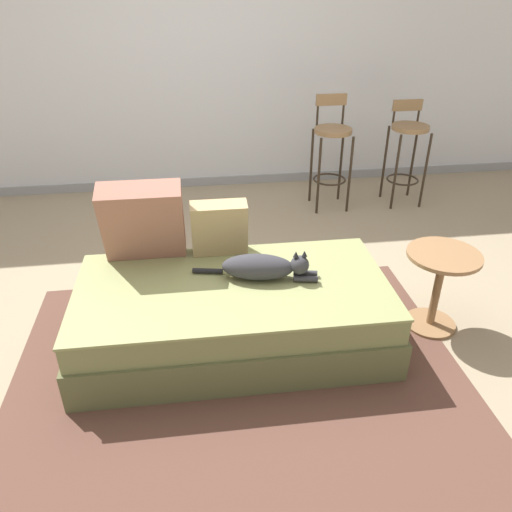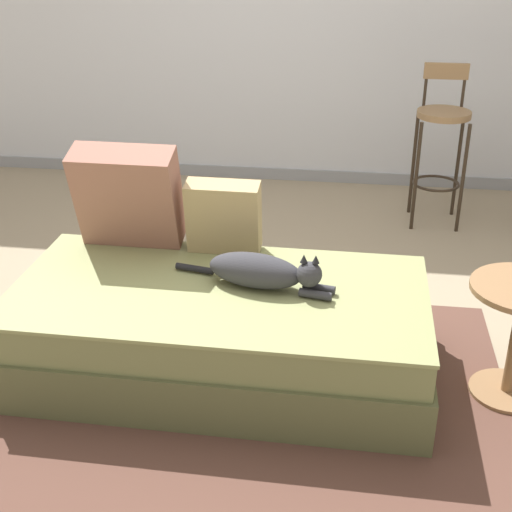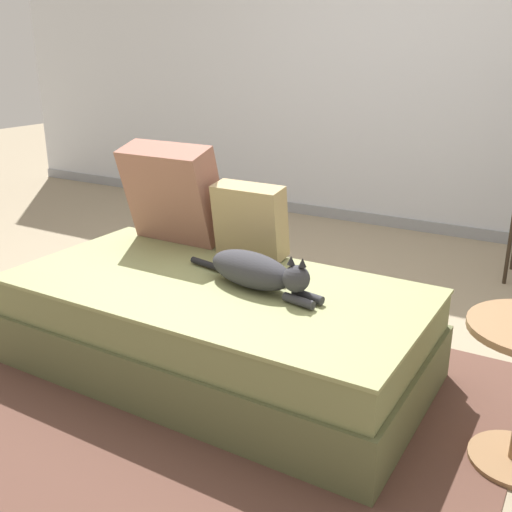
{
  "view_description": "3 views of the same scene",
  "coord_description": "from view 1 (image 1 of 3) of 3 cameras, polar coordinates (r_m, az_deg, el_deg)",
  "views": [
    {
      "loc": [
        -0.2,
        -2.81,
        1.99
      ],
      "look_at": [
        0.15,
        -0.3,
        0.54
      ],
      "focal_mm": 35.0,
      "sensor_mm": 36.0,
      "label": 1
    },
    {
      "loc": [
        0.54,
        -3.08,
        1.89
      ],
      "look_at": [
        0.15,
        -0.3,
        0.54
      ],
      "focal_mm": 50.0,
      "sensor_mm": 36.0,
      "label": 2
    },
    {
      "loc": [
        1.36,
        -2.38,
        1.38
      ],
      "look_at": [
        0.15,
        -0.3,
        0.54
      ],
      "focal_mm": 42.0,
      "sensor_mm": 36.0,
      "label": 3
    }
  ],
  "objects": [
    {
      "name": "throw_pillow_corner",
      "position": [
        3.09,
        -12.79,
        3.94
      ],
      "size": [
        0.49,
        0.31,
        0.52
      ],
      "color": "#936051",
      "rests_on": "couch"
    },
    {
      "name": "wall_back_panel",
      "position": [
        5.11,
        -6.09,
        21.96
      ],
      "size": [
        8.0,
        0.1,
        2.6
      ],
      "primitive_type": "cube",
      "color": "silver",
      "rests_on": "ground"
    },
    {
      "name": "ground_plane",
      "position": [
        3.45,
        -3.18,
        -5.45
      ],
      "size": [
        16.0,
        16.0,
        0.0
      ],
      "primitive_type": "plane",
      "color": "gray",
      "rests_on": "ground"
    },
    {
      "name": "throw_pillow_middle",
      "position": [
        3.11,
        -4.21,
        3.22
      ],
      "size": [
        0.35,
        0.18,
        0.36
      ],
      "color": "tan",
      "rests_on": "couch"
    },
    {
      "name": "cat",
      "position": [
        2.9,
        0.81,
        -1.26
      ],
      "size": [
        0.73,
        0.25,
        0.19
      ],
      "color": "#333338",
      "rests_on": "couch"
    },
    {
      "name": "side_table",
      "position": [
        3.26,
        20.2,
        -2.55
      ],
      "size": [
        0.44,
        0.44,
        0.53
      ],
      "color": "olive",
      "rests_on": "ground"
    },
    {
      "name": "area_rug",
      "position": [
        2.9,
        -1.89,
        -13.34
      ],
      "size": [
        2.54,
        2.05,
        0.01
      ],
      "primitive_type": "cube",
      "color": "brown",
      "rests_on": "ground"
    },
    {
      "name": "couch",
      "position": [
        3.0,
        -2.59,
        -6.52
      ],
      "size": [
        1.85,
        0.96,
        0.42
      ],
      "color": "brown",
      "rests_on": "ground"
    },
    {
      "name": "wall_baseboard_trim",
      "position": [
        5.37,
        -5.34,
        8.51
      ],
      "size": [
        8.0,
        0.02,
        0.09
      ],
      "primitive_type": "cube",
      "color": "gray",
      "rests_on": "ground"
    },
    {
      "name": "bar_stool_by_doorway",
      "position": [
        4.98,
        16.92,
        12.28
      ],
      "size": [
        0.34,
        0.34,
        0.96
      ],
      "color": "#2D2319",
      "rests_on": "ground"
    },
    {
      "name": "bar_stool_near_window",
      "position": [
        4.72,
        8.64,
        12.49
      ],
      "size": [
        0.34,
        0.34,
        1.03
      ],
      "color": "#2D2319",
      "rests_on": "ground"
    }
  ]
}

